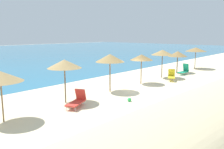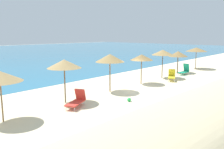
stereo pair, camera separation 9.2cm
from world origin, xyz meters
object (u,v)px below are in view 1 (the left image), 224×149
Objects in this scene: lounge_chair_0 at (171,76)px; beach_umbrella_5 at (162,52)px; beach_umbrella_3 at (110,58)px; lounge_chair_2 at (184,70)px; beach_umbrella_1 at (0,76)px; lounge_chair_1 at (77,100)px; beach_umbrella_7 at (196,49)px; beach_umbrella_6 at (178,54)px; beach_ball at (129,100)px; beach_umbrella_4 at (141,57)px; beach_umbrella_2 at (64,64)px.

beach_umbrella_5 is at bearing -49.99° from lounge_chair_0.
lounge_chair_2 is (11.16, -0.90, -2.16)m from beach_umbrella_3.
lounge_chair_1 is (4.12, -0.86, -1.95)m from beach_umbrella_1.
beach_umbrella_3 is 1.07× the size of beach_umbrella_7.
lounge_chair_0 is (15.47, -1.27, -1.88)m from beach_umbrella_1.
beach_umbrella_5 is 4.12m from beach_umbrella_6.
lounge_chair_1 reaches higher than beach_ball.
beach_umbrella_5 is at bearing 16.81° from beach_ball.
beach_umbrella_1 is 12.32m from beach_umbrella_4.
lounge_chair_1 is (-11.35, 0.41, -0.06)m from lounge_chair_0.
beach_umbrella_1 is at bearing 90.43° from lounge_chair_2.
beach_ball is at bearing -45.56° from beach_umbrella_2.
beach_umbrella_3 is at bearing 177.97° from beach_umbrella_4.
lounge_chair_2 is at bearing -108.72° from lounge_chair_0.
beach_umbrella_2 reaches higher than beach_umbrella_6.
beach_umbrella_3 is at bearing 1.45° from beach_umbrella_1.
beach_umbrella_1 is 7.90m from beach_ball.
beach_umbrella_4 is 6.25m from beach_ball.
beach_ball is (-13.02, -3.05, -2.03)m from beach_umbrella_6.
beach_umbrella_1 is at bearing -174.71° from beach_umbrella_2.
beach_umbrella_3 is 16.25m from beach_umbrella_7.
beach_umbrella_4 reaches higher than beach_ball.
lounge_chair_2 is (-0.65, -1.15, -1.72)m from beach_umbrella_6.
beach_umbrella_5 is 8.51m from beach_umbrella_7.
beach_umbrella_1 is 8.33m from beach_umbrella_3.
beach_umbrella_5 reaches higher than beach_umbrella_6.
beach_umbrella_5 is at bearing -109.10° from lounge_chair_1.
beach_umbrella_4 is 3.75m from beach_umbrella_5.
lounge_chair_0 is (-9.10, -1.44, -2.00)m from beach_umbrella_7.
beach_umbrella_6 is at bearing 1.23° from beach_umbrella_3.
beach_umbrella_6 is 5.26m from lounge_chair_0.
beach_umbrella_1 is 0.90× the size of beach_umbrella_3.
beach_umbrella_6 is at bearing 1.32° from beach_umbrella_1.
beach_umbrella_4 is 0.97× the size of beach_umbrella_7.
beach_ball is at bearing -19.94° from beach_umbrella_1.
beach_umbrella_1 reaches higher than beach_ball.
beach_umbrella_2 is 1.80× the size of lounge_chair_0.
beach_umbrella_7 is 1.84× the size of lounge_chair_2.
beach_umbrella_4 is 1.50× the size of lounge_chair_1.
lounge_chair_2 is (4.02, 0.58, -0.02)m from lounge_chair_0.
lounge_chair_1 is at bearing 93.08° from lounge_chair_2.
lounge_chair_1 is at bearing -11.74° from beach_umbrella_1.
lounge_chair_0 is (-4.67, -1.73, -1.70)m from beach_umbrella_6.
beach_umbrella_1 is at bearing -179.59° from beach_umbrella_7.
beach_umbrella_1 is at bearing -178.68° from beach_umbrella_6.
beach_umbrella_4 is 1.06× the size of beach_umbrella_6.
lounge_chair_0 is (-0.59, -1.38, -2.12)m from beach_umbrella_5.
beach_umbrella_5 is (11.85, -0.27, 0.04)m from beach_umbrella_2.
beach_umbrella_3 is at bearing 179.30° from beach_umbrella_5.
beach_umbrella_4 is at bearing 0.32° from beach_umbrella_1.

